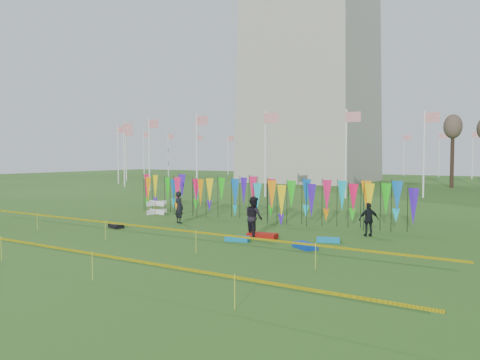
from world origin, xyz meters
The scene contains 14 objects.
ground centered at (0.00, 0.00, 0.00)m, with size 160.00×160.00×0.00m, color #274B15.
flagpole_ring centered at (-14.00, 48.00, 4.00)m, with size 57.40×56.16×8.00m.
banner_row centered at (0.28, 6.86, 1.56)m, with size 18.64×0.64×2.45m.
caution_tape_near centered at (-0.22, -2.33, 0.78)m, with size 26.00×0.02×0.90m.
caution_tape_far centered at (-0.22, -7.30, 0.78)m, with size 26.00×0.02×0.90m.
box_kite centered at (-6.51, 5.91, 0.45)m, with size 0.81×0.81×0.89m.
person_left centered at (-2.67, 3.58, 0.91)m, with size 0.66×0.49×1.82m, color black.
person_mid centered at (3.34, 1.75, 0.98)m, with size 0.95×0.59×1.95m, color black.
person_right centered at (7.78, 5.02, 0.81)m, with size 0.95×0.54×1.62m, color black.
kite_bag_turquoise centered at (3.14, 0.64, 0.11)m, with size 1.06×0.53×0.21m, color #0C7EBB.
kite_bag_blue centered at (6.40, 0.73, 0.11)m, with size 1.10×0.57×0.23m, color #0B39B4.
kite_bag_red centered at (3.76, 1.82, 0.13)m, with size 1.37×0.63×0.25m, color #AB120B.
kite_bag_black centered at (-4.43, 0.45, 0.10)m, with size 0.88×0.51×0.20m, color black.
kite_bag_teal centered at (6.70, 2.61, 0.10)m, with size 1.01×0.49×0.19m, color #0E89C4.
Camera 1 is at (14.38, -16.97, 3.86)m, focal length 35.00 mm.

